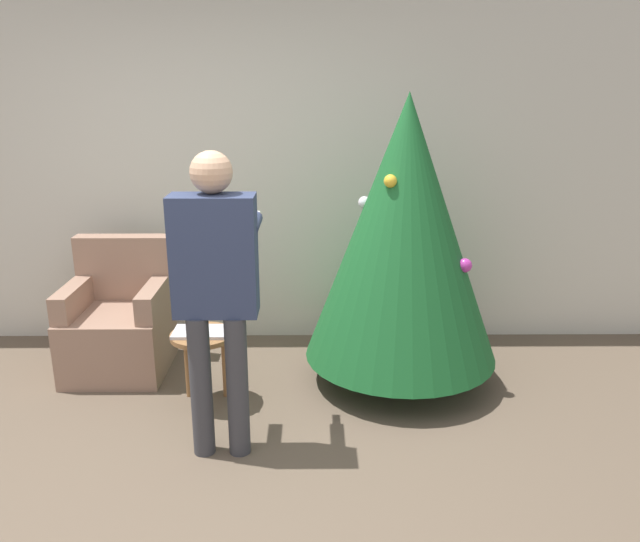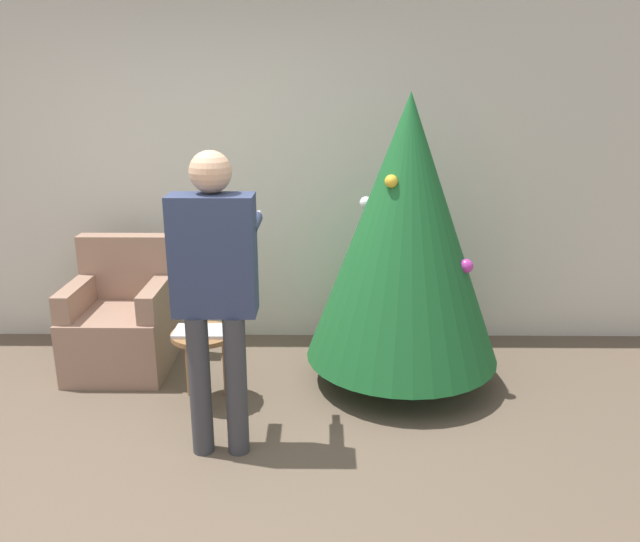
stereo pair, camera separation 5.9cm
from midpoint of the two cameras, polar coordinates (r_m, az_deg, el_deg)
name	(u,v)px [view 2 (the right image)]	position (r m, az deg, el deg)	size (l,w,h in m)	color
ground_plane	(166,512)	(3.32, -13.33, -20.67)	(14.00, 14.00, 0.00)	brown
wall_back	(225,170)	(4.87, -8.32, 9.14)	(8.00, 0.06, 2.70)	beige
christmas_tree	(406,231)	(4.11, 8.24, 3.65)	(1.30, 1.30, 1.94)	brown
armchair	(122,323)	(4.71, -17.32, -4.58)	(0.68, 0.69, 0.93)	#93705B
person_standing	(215,278)	(3.33, -9.11, -0.68)	(0.46, 0.57, 1.67)	#38383D
side_stool	(203,344)	(4.06, -10.20, -6.57)	(0.40, 0.40, 0.48)	olive
laptop	(203,331)	(4.02, -10.26, -5.42)	(0.36, 0.22, 0.02)	silver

